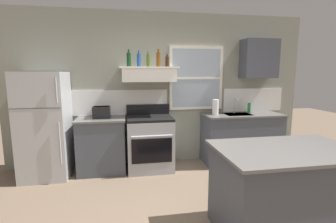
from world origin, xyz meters
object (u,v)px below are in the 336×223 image
(stove_range, at_px, (150,142))
(bottle_amber_wine, at_px, (158,59))
(bottle_blue_liqueur, at_px, (139,60))
(toaster, at_px, (102,112))
(paper_towel_roll, at_px, (215,107))
(refrigerator, at_px, (45,125))
(kitchen_island, at_px, (285,192))
(bottle_olive_oil_square, at_px, (148,61))
(bottle_brown_stout, at_px, (167,62))
(bottle_dark_green_wine, at_px, (129,60))
(dish_soap_bottle, at_px, (249,108))

(stove_range, bearing_deg, bottle_amber_wine, 14.01)
(bottle_blue_liqueur, relative_size, bottle_amber_wine, 0.93)
(toaster, bearing_deg, paper_towel_roll, -0.85)
(refrigerator, bearing_deg, kitchen_island, -34.84)
(bottle_amber_wine, bearing_deg, stove_range, -165.99)
(bottle_olive_oil_square, relative_size, bottle_brown_stout, 1.17)
(toaster, distance_m, bottle_amber_wine, 1.28)
(bottle_dark_green_wine, distance_m, bottle_brown_stout, 0.64)
(toaster, xyz_separation_m, bottle_amber_wine, (0.95, -0.03, 0.86))
(bottle_amber_wine, distance_m, paper_towel_roll, 1.31)
(bottle_brown_stout, relative_size, dish_soap_bottle, 1.20)
(bottle_blue_liqueur, height_order, bottle_olive_oil_square, bottle_blue_liqueur)
(toaster, bearing_deg, bottle_olive_oil_square, 6.23)
(bottle_blue_liqueur, relative_size, bottle_brown_stout, 1.24)
(toaster, bearing_deg, bottle_blue_liqueur, 6.38)
(bottle_olive_oil_square, distance_m, bottle_brown_stout, 0.32)
(dish_soap_bottle, bearing_deg, bottle_dark_green_wine, -179.99)
(refrigerator, bearing_deg, dish_soap_bottle, 2.60)
(dish_soap_bottle, height_order, kitchen_island, dish_soap_bottle)
(bottle_blue_liqueur, relative_size, dish_soap_bottle, 1.49)
(stove_range, relative_size, bottle_dark_green_wine, 3.84)
(bottle_amber_wine, xyz_separation_m, bottle_brown_stout, (0.16, 0.08, -0.03))
(bottle_olive_oil_square, bearing_deg, bottle_blue_liqueur, -174.41)
(refrigerator, bearing_deg, toaster, 5.94)
(bottle_dark_green_wine, distance_m, bottle_olive_oil_square, 0.32)
(stove_range, bearing_deg, bottle_brown_stout, 20.44)
(toaster, height_order, kitchen_island, toaster)
(bottle_dark_green_wine, bearing_deg, bottle_amber_wine, -11.29)
(toaster, relative_size, paper_towel_roll, 1.10)
(stove_range, bearing_deg, bottle_blue_liqueur, 138.49)
(refrigerator, height_order, stove_range, refrigerator)
(refrigerator, distance_m, stove_range, 1.69)
(bottle_blue_liqueur, distance_m, bottle_brown_stout, 0.48)
(refrigerator, xyz_separation_m, bottle_dark_green_wine, (1.33, 0.16, 1.03))
(refrigerator, distance_m, bottle_olive_oil_square, 1.95)
(bottle_amber_wine, relative_size, paper_towel_roll, 1.07)
(stove_range, bearing_deg, dish_soap_bottle, 4.18)
(refrigerator, xyz_separation_m, stove_range, (1.65, 0.02, -0.37))
(refrigerator, height_order, toaster, refrigerator)
(kitchen_island, bearing_deg, stove_range, 120.43)
(bottle_brown_stout, bearing_deg, refrigerator, -175.85)
(bottle_olive_oil_square, bearing_deg, toaster, -173.77)
(stove_range, xyz_separation_m, bottle_dark_green_wine, (-0.32, 0.14, 1.40))
(refrigerator, relative_size, paper_towel_roll, 6.16)
(bottle_blue_liqueur, height_order, kitchen_island, bottle_blue_liqueur)
(bottle_dark_green_wine, xyz_separation_m, bottle_amber_wine, (0.48, -0.10, 0.00))
(paper_towel_roll, distance_m, dish_soap_bottle, 0.71)
(dish_soap_bottle, relative_size, kitchen_island, 0.13)
(refrigerator, xyz_separation_m, kitchen_island, (2.81, -1.96, -0.37))
(bottle_blue_liqueur, bearing_deg, paper_towel_roll, -4.28)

